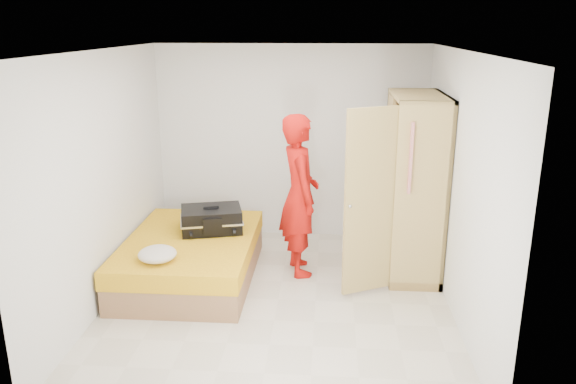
# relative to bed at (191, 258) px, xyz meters

# --- Properties ---
(room) EXTENTS (4.00, 4.02, 2.60)m
(room) POSITION_rel_bed_xyz_m (1.05, -0.46, 1.05)
(room) COLOR beige
(room) RESTS_ON ground
(bed) EXTENTS (1.42, 2.02, 0.50)m
(bed) POSITION_rel_bed_xyz_m (0.00, 0.00, 0.00)
(bed) COLOR #946343
(bed) RESTS_ON ground
(wardrobe) EXTENTS (1.12, 1.44, 2.10)m
(wardrobe) POSITION_rel_bed_xyz_m (2.50, 0.38, 0.75)
(wardrobe) COLOR tan
(wardrobe) RESTS_ON ground
(person) EXTENTS (0.62, 0.79, 1.89)m
(person) POSITION_rel_bed_xyz_m (1.23, 0.30, 0.69)
(person) COLOR #B6110B
(person) RESTS_ON ground
(suitcase) EXTENTS (0.81, 0.67, 0.31)m
(suitcase) POSITION_rel_bed_xyz_m (0.20, 0.25, 0.39)
(suitcase) COLOR black
(suitcase) RESTS_ON bed
(round_cushion) EXTENTS (0.39, 0.39, 0.15)m
(round_cushion) POSITION_rel_bed_xyz_m (-0.18, -0.67, 0.32)
(round_cushion) COLOR beige
(round_cushion) RESTS_ON bed
(pillow) EXTENTS (0.58, 0.35, 0.10)m
(pillow) POSITION_rel_bed_xyz_m (0.15, 0.85, 0.30)
(pillow) COLOR beige
(pillow) RESTS_ON bed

